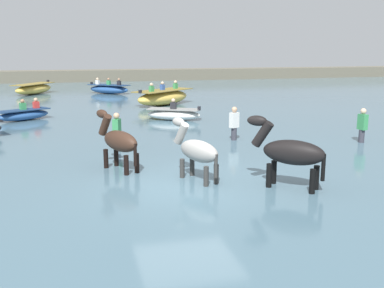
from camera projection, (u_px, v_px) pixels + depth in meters
The scene contains 14 objects.
ground_plane at pixel (187, 200), 11.26m from camera, with size 120.00×120.00×0.00m, color #756B56.
water_surface at pixel (135, 125), 20.69m from camera, with size 90.00×90.00×0.42m, color #476675.
horse_lead_grey at pixel (197, 152), 11.33m from camera, with size 1.02×1.73×1.92m.
horse_trailing_black at pixel (290, 154), 10.67m from camera, with size 1.65×1.56×2.10m.
horse_flank_dark_bay at pixel (119, 143), 12.28m from camera, with size 1.16×1.76×2.00m.
boat_mid_channel at pixel (109, 89), 32.53m from camera, with size 3.14×2.88×1.12m.
boat_near_starboard at pixel (34, 89), 32.20m from camera, with size 3.00×3.76×0.88m.
boat_near_port at pixel (24, 115), 20.76m from camera, with size 2.48×1.98×0.97m.
boat_far_inshore at pixel (174, 114), 20.82m from camera, with size 2.60×1.90×1.00m.
boat_far_offshore at pixel (163, 97), 26.19m from camera, with size 4.04×3.71×1.34m.
person_onlooker_right at pixel (234, 128), 16.30m from camera, with size 0.38×0.32×1.63m.
person_wading_mid at pixel (117, 136), 14.83m from camera, with size 0.31×0.37×1.63m.
person_onlooker_left at pixel (362, 130), 15.89m from camera, with size 0.25×0.35×1.63m.
far_shoreline at pixel (102, 78), 44.56m from camera, with size 80.00×2.40×1.51m, color #605B4C.
Camera 1 is at (-2.53, -10.42, 3.71)m, focal length 42.64 mm.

